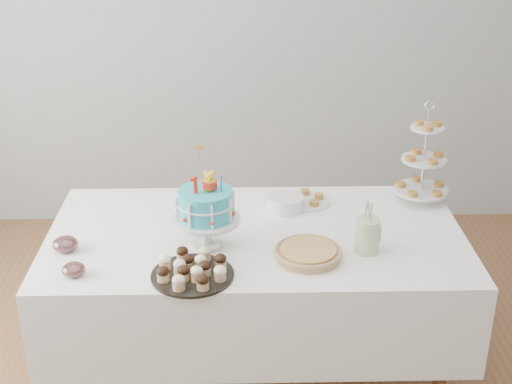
{
  "coord_description": "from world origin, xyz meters",
  "views": [
    {
      "loc": [
        -0.07,
        -2.61,
        2.31
      ],
      "look_at": [
        0.0,
        0.3,
        0.98
      ],
      "focal_mm": 50.0,
      "sensor_mm": 36.0,
      "label": 1
    }
  ],
  "objects_px": {
    "plate_stack": "(285,203)",
    "tiered_stand": "(424,160)",
    "cupcake_tray": "(192,268)",
    "pastry_plate": "(305,199)",
    "birthday_cake": "(206,221)",
    "pie": "(308,253)",
    "utensil_pitcher": "(367,234)",
    "jam_bowl_b": "(65,244)",
    "jam_bowl_a": "(74,270)",
    "table": "(256,275)"
  },
  "relations": [
    {
      "from": "plate_stack",
      "to": "tiered_stand",
      "type": "bearing_deg",
      "value": 7.32
    },
    {
      "from": "cupcake_tray",
      "to": "pastry_plate",
      "type": "distance_m",
      "value": 0.87
    },
    {
      "from": "birthday_cake",
      "to": "pie",
      "type": "height_order",
      "value": "birthday_cake"
    },
    {
      "from": "pie",
      "to": "utensil_pitcher",
      "type": "distance_m",
      "value": 0.27
    },
    {
      "from": "tiered_stand",
      "to": "pastry_plate",
      "type": "height_order",
      "value": "tiered_stand"
    },
    {
      "from": "jam_bowl_b",
      "to": "utensil_pitcher",
      "type": "xyz_separation_m",
      "value": [
        1.32,
        -0.04,
        0.05
      ]
    },
    {
      "from": "tiered_stand",
      "to": "plate_stack",
      "type": "height_order",
      "value": "tiered_stand"
    },
    {
      "from": "utensil_pitcher",
      "to": "jam_bowl_a",
      "type": "bearing_deg",
      "value": -155.37
    },
    {
      "from": "plate_stack",
      "to": "pastry_plate",
      "type": "height_order",
      "value": "plate_stack"
    },
    {
      "from": "birthday_cake",
      "to": "tiered_stand",
      "type": "distance_m",
      "value": 1.16
    },
    {
      "from": "pastry_plate",
      "to": "plate_stack",
      "type": "bearing_deg",
      "value": -143.26
    },
    {
      "from": "utensil_pitcher",
      "to": "tiered_stand",
      "type": "bearing_deg",
      "value": 71.72
    },
    {
      "from": "plate_stack",
      "to": "birthday_cake",
      "type": "bearing_deg",
      "value": -135.72
    },
    {
      "from": "plate_stack",
      "to": "utensil_pitcher",
      "type": "relative_size",
      "value": 0.75
    },
    {
      "from": "table",
      "to": "tiered_stand",
      "type": "bearing_deg",
      "value": 21.5
    },
    {
      "from": "plate_stack",
      "to": "jam_bowl_b",
      "type": "xyz_separation_m",
      "value": [
        -0.99,
        -0.39,
        -0.0
      ]
    },
    {
      "from": "pastry_plate",
      "to": "utensil_pitcher",
      "type": "relative_size",
      "value": 1.05
    },
    {
      "from": "jam_bowl_a",
      "to": "jam_bowl_b",
      "type": "bearing_deg",
      "value": 110.7
    },
    {
      "from": "jam_bowl_b",
      "to": "pastry_plate",
      "type": "bearing_deg",
      "value": 23.11
    },
    {
      "from": "cupcake_tray",
      "to": "tiered_stand",
      "type": "height_order",
      "value": "tiered_stand"
    },
    {
      "from": "jam_bowl_b",
      "to": "utensil_pitcher",
      "type": "distance_m",
      "value": 1.32
    },
    {
      "from": "jam_bowl_a",
      "to": "jam_bowl_b",
      "type": "relative_size",
      "value": 0.87
    },
    {
      "from": "birthday_cake",
      "to": "pastry_plate",
      "type": "relative_size",
      "value": 1.87
    },
    {
      "from": "tiered_stand",
      "to": "pastry_plate",
      "type": "relative_size",
      "value": 2.12
    },
    {
      "from": "utensil_pitcher",
      "to": "cupcake_tray",
      "type": "bearing_deg",
      "value": -148.9
    },
    {
      "from": "plate_stack",
      "to": "jam_bowl_a",
      "type": "xyz_separation_m",
      "value": [
        -0.91,
        -0.6,
        -0.01
      ]
    },
    {
      "from": "utensil_pitcher",
      "to": "jam_bowl_b",
      "type": "bearing_deg",
      "value": -164.95
    },
    {
      "from": "utensil_pitcher",
      "to": "pie",
      "type": "bearing_deg",
      "value": -151.42
    },
    {
      "from": "jam_bowl_a",
      "to": "jam_bowl_b",
      "type": "xyz_separation_m",
      "value": [
        -0.08,
        0.21,
        0.0
      ]
    },
    {
      "from": "plate_stack",
      "to": "utensil_pitcher",
      "type": "height_order",
      "value": "utensil_pitcher"
    },
    {
      "from": "plate_stack",
      "to": "utensil_pitcher",
      "type": "xyz_separation_m",
      "value": [
        0.33,
        -0.43,
        0.05
      ]
    },
    {
      "from": "plate_stack",
      "to": "jam_bowl_b",
      "type": "bearing_deg",
      "value": -158.55
    },
    {
      "from": "cupcake_tray",
      "to": "jam_bowl_a",
      "type": "height_order",
      "value": "cupcake_tray"
    },
    {
      "from": "tiered_stand",
      "to": "cupcake_tray",
      "type": "bearing_deg",
      "value": -147.46
    },
    {
      "from": "pie",
      "to": "jam_bowl_b",
      "type": "height_order",
      "value": "jam_bowl_b"
    },
    {
      "from": "birthday_cake",
      "to": "table",
      "type": "bearing_deg",
      "value": 13.33
    },
    {
      "from": "jam_bowl_a",
      "to": "utensil_pitcher",
      "type": "height_order",
      "value": "utensil_pitcher"
    },
    {
      "from": "cupcake_tray",
      "to": "jam_bowl_a",
      "type": "relative_size",
      "value": 3.54
    },
    {
      "from": "tiered_stand",
      "to": "jam_bowl_a",
      "type": "height_order",
      "value": "tiered_stand"
    },
    {
      "from": "tiered_stand",
      "to": "jam_bowl_a",
      "type": "xyz_separation_m",
      "value": [
        -1.6,
        -0.69,
        -0.19
      ]
    },
    {
      "from": "birthday_cake",
      "to": "pie",
      "type": "bearing_deg",
      "value": -30.34
    },
    {
      "from": "jam_bowl_a",
      "to": "table",
      "type": "bearing_deg",
      "value": 25.23
    },
    {
      "from": "table",
      "to": "tiered_stand",
      "type": "height_order",
      "value": "tiered_stand"
    },
    {
      "from": "plate_stack",
      "to": "table",
      "type": "bearing_deg",
      "value": -122.07
    },
    {
      "from": "pastry_plate",
      "to": "pie",
      "type": "bearing_deg",
      "value": -93.79
    },
    {
      "from": "jam_bowl_a",
      "to": "jam_bowl_b",
      "type": "distance_m",
      "value": 0.23
    },
    {
      "from": "jam_bowl_b",
      "to": "utensil_pitcher",
      "type": "height_order",
      "value": "utensil_pitcher"
    },
    {
      "from": "tiered_stand",
      "to": "utensil_pitcher",
      "type": "distance_m",
      "value": 0.64
    },
    {
      "from": "pie",
      "to": "tiered_stand",
      "type": "distance_m",
      "value": 0.86
    },
    {
      "from": "tiered_stand",
      "to": "pie",
      "type": "bearing_deg",
      "value": -137.43
    }
  ]
}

